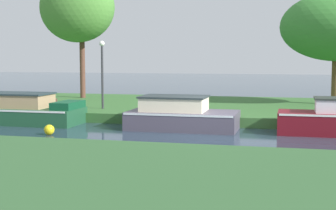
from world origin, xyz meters
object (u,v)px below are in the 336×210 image
at_px(mooring_post_near, 55,105).
at_px(channel_buoy, 49,130).
at_px(lamp_post, 102,66).
at_px(slate_barge, 181,115).
at_px(willow_tree_left, 77,8).

distance_m(mooring_post_near, channel_buoy, 4.13).
bearing_deg(lamp_post, slate_barge, -32.19).
distance_m(lamp_post, channel_buoy, 5.52).
relative_size(slate_barge, willow_tree_left, 0.59).
bearing_deg(lamp_post, channel_buoy, -89.80).
height_order(slate_barge, mooring_post_near, slate_barge).
xyz_separation_m(slate_barge, willow_tree_left, (-7.43, 7.30, 4.84)).
bearing_deg(slate_barge, willow_tree_left, 135.51).
height_order(slate_barge, willow_tree_left, willow_tree_left).
distance_m(slate_barge, mooring_post_near, 5.94).
relative_size(mooring_post_near, channel_buoy, 1.47).
xyz_separation_m(lamp_post, mooring_post_near, (-1.63, -1.35, -1.62)).
relative_size(slate_barge, channel_buoy, 11.30).
bearing_deg(channel_buoy, willow_tree_left, 108.57).
height_order(willow_tree_left, lamp_post, willow_tree_left).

